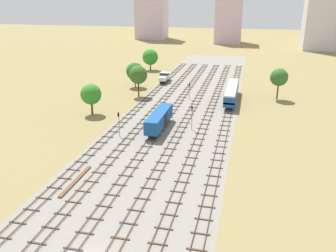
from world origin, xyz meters
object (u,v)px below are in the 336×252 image
(diesel_railcar_right_near, at_px, (232,92))
(signal_post_near, at_px, (192,115))
(shunter_loco_far_left_mid, at_px, (165,76))
(signal_post_nearest, at_px, (189,89))
(freight_boxcar_centre_left_nearest, at_px, (159,119))
(signal_post_mid, at_px, (119,121))

(diesel_railcar_right_near, distance_m, signal_post_near, 25.11)
(shunter_loco_far_left_mid, bearing_deg, diesel_railcar_right_near, -38.35)
(signal_post_nearest, height_order, signal_post_near, signal_post_near)
(freight_boxcar_centre_left_nearest, xyz_separation_m, signal_post_nearest, (2.27, 24.53, 0.56))
(signal_post_near, bearing_deg, diesel_railcar_right_near, 74.18)
(diesel_railcar_right_near, height_order, signal_post_nearest, signal_post_nearest)
(diesel_railcar_right_near, relative_size, signal_post_near, 3.79)
(diesel_railcar_right_near, distance_m, signal_post_mid, 37.38)
(freight_boxcar_centre_left_nearest, bearing_deg, signal_post_near, 9.79)
(shunter_loco_far_left_mid, bearing_deg, signal_post_near, -69.27)
(signal_post_nearest, bearing_deg, freight_boxcar_centre_left_nearest, -95.30)
(freight_boxcar_centre_left_nearest, height_order, signal_post_mid, signal_post_mid)
(shunter_loco_far_left_mid, xyz_separation_m, signal_post_near, (15.96, -42.19, 1.43))
(freight_boxcar_centre_left_nearest, relative_size, diesel_railcar_right_near, 0.68)
(diesel_railcar_right_near, bearing_deg, signal_post_nearest, -176.01)
(freight_boxcar_centre_left_nearest, bearing_deg, shunter_loco_far_left_mid, 101.89)
(freight_boxcar_centre_left_nearest, distance_m, signal_post_mid, 9.09)
(shunter_loco_far_left_mid, height_order, signal_post_nearest, signal_post_nearest)
(shunter_loco_far_left_mid, distance_m, signal_post_mid, 49.34)
(shunter_loco_far_left_mid, bearing_deg, freight_boxcar_centre_left_nearest, -78.11)
(shunter_loco_far_left_mid, relative_size, signal_post_near, 1.56)
(shunter_loco_far_left_mid, xyz_separation_m, signal_post_mid, (2.28, -49.27, 1.33))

